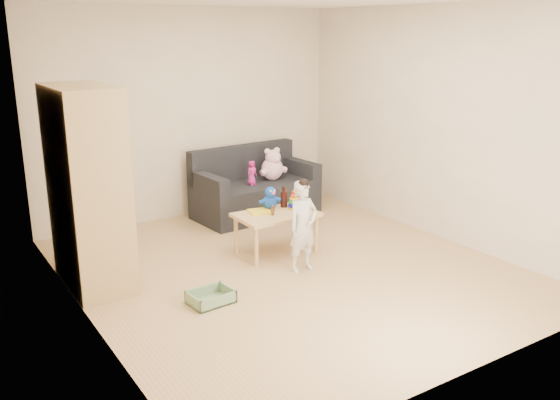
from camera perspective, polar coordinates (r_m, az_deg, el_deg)
room at (r=5.63m, az=0.96°, el=5.71°), size 4.50×4.50×4.50m
wardrobe at (r=5.66m, az=-18.03°, el=1.09°), size 0.51×1.03×1.85m
sofa at (r=7.66m, az=-2.31°, el=0.15°), size 1.62×0.90×0.44m
play_table at (r=6.33m, az=-0.37°, el=-3.21°), size 0.86×0.55×0.45m
storage_bin at (r=5.29m, az=-6.67°, el=-9.25°), size 0.40×0.31×0.11m
toddler at (r=5.82m, az=2.22°, el=-2.68°), size 0.34×0.24×0.89m
pink_bear at (r=7.68m, az=-0.76°, el=3.26°), size 0.33×0.28×0.35m
doll at (r=7.44m, az=-2.73°, el=2.62°), size 0.18×0.15×0.30m
ring_stacker at (r=6.41m, az=1.54°, el=-0.13°), size 0.18×0.18×0.20m
brown_bottle at (r=6.47m, az=0.38°, el=0.16°), size 0.08×0.08×0.22m
blue_plush at (r=6.38m, az=-0.98°, el=0.24°), size 0.25×0.23×0.25m
wooden_figure at (r=6.17m, az=-0.71°, el=-0.97°), size 0.06×0.05×0.12m
yellow_book at (r=6.30m, az=-1.96°, el=-1.11°), size 0.26×0.26×0.02m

